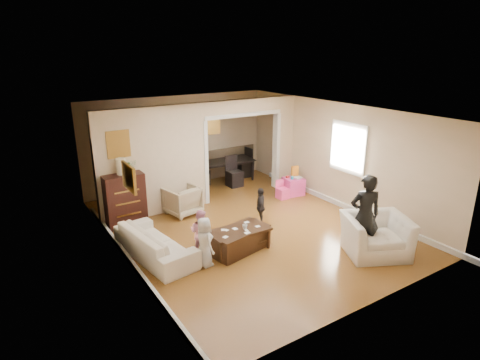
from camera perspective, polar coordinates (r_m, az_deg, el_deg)
floor at (r=9.14m, az=0.68°, el=-6.60°), size 7.00×7.00×0.00m
partition_left at (r=9.63m, az=-12.13°, el=2.54°), size 2.75×0.18×2.60m
partition_right at (r=11.49m, az=6.12°, el=5.38°), size 0.55×0.18×2.60m
partition_header at (r=10.50m, az=0.35°, el=10.50°), size 2.22×0.18×0.35m
window_pane at (r=10.05m, az=15.17°, el=4.44°), size 0.03×0.95×1.10m
framed_art_partition at (r=9.16m, az=-16.95°, el=4.91°), size 0.45×0.03×0.55m
framed_art_sofa_wall at (r=6.90m, az=-15.56°, el=0.36°), size 0.03×0.55×0.40m
framed_art_alcove at (r=12.00m, az=-3.96°, el=7.94°), size 0.45×0.03×0.55m
sofa at (r=7.94m, az=-12.01°, el=-8.73°), size 1.05×2.09×0.58m
armchair_back at (r=9.78m, az=-8.22°, el=-2.89°), size 0.88×0.89×0.69m
armchair_front at (r=8.28m, az=18.76°, el=-7.48°), size 1.51×1.45×0.76m
dresser at (r=9.39m, az=-16.13°, el=-2.69°), size 0.87×0.49×1.20m
table_lamp at (r=9.15m, az=-16.56°, el=1.89°), size 0.22×0.22×0.36m
potted_plant at (r=9.21m, az=-15.35°, el=1.89°), size 0.27×0.23×0.29m
coffee_table at (r=8.03m, az=-0.11°, el=-8.51°), size 1.31×0.84×0.45m
coffee_cup at (r=7.92m, az=0.70°, el=-6.70°), size 0.12×0.12×0.09m
play_table at (r=11.10m, az=7.60°, el=-0.88°), size 0.55×0.55×0.47m
cereal_box at (r=11.13m, az=7.83°, el=1.24°), size 0.21×0.10×0.30m
cyan_cup at (r=10.92m, az=7.43°, el=0.31°), size 0.08×0.08×0.08m
toy_block at (r=11.03m, az=6.78°, el=0.45°), size 0.09×0.08×0.05m
play_bowl at (r=10.97m, az=8.26°, el=0.28°), size 0.24×0.24×0.05m
dining_table at (r=12.16m, az=-2.41°, el=1.40°), size 1.91×1.21×0.64m
adult_person at (r=8.00m, az=17.35°, el=-4.83°), size 0.71×0.62×1.64m
child_kneel_a at (r=7.42m, az=-5.09°, el=-8.80°), size 0.32×0.47×0.95m
child_kneel_b at (r=7.85m, az=-5.65°, el=-7.38°), size 0.53×0.56×0.91m
child_toddler at (r=9.04m, az=2.95°, el=-3.82°), size 0.50×0.55×0.89m
craft_papers at (r=7.91m, az=-0.16°, el=-7.08°), size 0.90×0.51×0.00m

